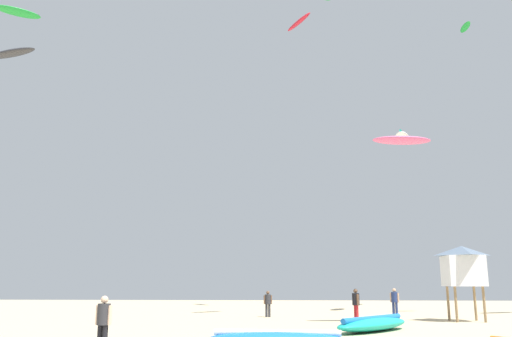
{
  "coord_description": "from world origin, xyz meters",
  "views": [
    {
      "loc": [
        2.0,
        -12.03,
        1.98
      ],
      "look_at": [
        0.0,
        16.93,
        8.32
      ],
      "focal_mm": 37.46,
      "sensor_mm": 36.0,
      "label": 1
    }
  ],
  "objects_px": {
    "person_midground": "(268,302)",
    "kite_aloft_5": "(402,138)",
    "kite_aloft_0": "(299,22)",
    "person_right": "(395,300)",
    "kite_aloft_3": "(402,140)",
    "person_left": "(356,302)",
    "kite_grounded_near": "(373,324)",
    "lifeguard_tower": "(463,265)",
    "kite_aloft_1": "(17,12)",
    "kite_aloft_6": "(465,27)",
    "kite_aloft_4": "(11,53)",
    "person_foreground": "(103,320)"
  },
  "relations": [
    {
      "from": "kite_aloft_6",
      "to": "kite_aloft_3",
      "type": "bearing_deg",
      "value": -118.14
    },
    {
      "from": "lifeguard_tower",
      "to": "kite_aloft_6",
      "type": "distance_m",
      "value": 30.74
    },
    {
      "from": "kite_grounded_near",
      "to": "kite_aloft_6",
      "type": "bearing_deg",
      "value": 61.21
    },
    {
      "from": "lifeguard_tower",
      "to": "kite_aloft_6",
      "type": "bearing_deg",
      "value": 67.15
    },
    {
      "from": "kite_aloft_1",
      "to": "kite_aloft_3",
      "type": "distance_m",
      "value": 30.56
    },
    {
      "from": "lifeguard_tower",
      "to": "kite_aloft_5",
      "type": "distance_m",
      "value": 14.57
    },
    {
      "from": "lifeguard_tower",
      "to": "kite_aloft_0",
      "type": "relative_size",
      "value": 1.04
    },
    {
      "from": "person_midground",
      "to": "person_right",
      "type": "bearing_deg",
      "value": 87.19
    },
    {
      "from": "person_foreground",
      "to": "kite_aloft_1",
      "type": "height_order",
      "value": "kite_aloft_1"
    },
    {
      "from": "kite_grounded_near",
      "to": "kite_aloft_4",
      "type": "bearing_deg",
      "value": 168.85
    },
    {
      "from": "person_left",
      "to": "kite_aloft_6",
      "type": "distance_m",
      "value": 34.59
    },
    {
      "from": "person_midground",
      "to": "kite_aloft_5",
      "type": "height_order",
      "value": "kite_aloft_5"
    },
    {
      "from": "lifeguard_tower",
      "to": "kite_aloft_6",
      "type": "relative_size",
      "value": 1.76
    },
    {
      "from": "person_right",
      "to": "lifeguard_tower",
      "type": "xyz_separation_m",
      "value": [
        3.06,
        -4.66,
        2.02
      ]
    },
    {
      "from": "person_midground",
      "to": "person_right",
      "type": "height_order",
      "value": "person_right"
    },
    {
      "from": "person_foreground",
      "to": "person_right",
      "type": "height_order",
      "value": "person_right"
    },
    {
      "from": "person_left",
      "to": "kite_aloft_4",
      "type": "bearing_deg",
      "value": 167.59
    },
    {
      "from": "person_foreground",
      "to": "kite_aloft_1",
      "type": "relative_size",
      "value": 0.5
    },
    {
      "from": "person_right",
      "to": "kite_aloft_3",
      "type": "distance_m",
      "value": 11.45
    },
    {
      "from": "kite_aloft_1",
      "to": "person_midground",
      "type": "bearing_deg",
      "value": -3.63
    },
    {
      "from": "kite_aloft_3",
      "to": "kite_aloft_5",
      "type": "bearing_deg",
      "value": 78.06
    },
    {
      "from": "kite_grounded_near",
      "to": "lifeguard_tower",
      "type": "bearing_deg",
      "value": 48.55
    },
    {
      "from": "person_right",
      "to": "kite_grounded_near",
      "type": "relative_size",
      "value": 0.33
    },
    {
      "from": "kite_aloft_5",
      "to": "kite_aloft_0",
      "type": "bearing_deg",
      "value": 143.02
    },
    {
      "from": "person_midground",
      "to": "kite_aloft_5",
      "type": "distance_m",
      "value": 17.63
    },
    {
      "from": "kite_aloft_4",
      "to": "kite_aloft_3",
      "type": "bearing_deg",
      "value": 0.49
    },
    {
      "from": "person_right",
      "to": "person_midground",
      "type": "bearing_deg",
      "value": -56.68
    },
    {
      "from": "person_midground",
      "to": "kite_aloft_1",
      "type": "xyz_separation_m",
      "value": [
        -19.15,
        1.21,
        21.46
      ]
    },
    {
      "from": "kite_aloft_1",
      "to": "kite_aloft_3",
      "type": "height_order",
      "value": "kite_aloft_1"
    },
    {
      "from": "kite_aloft_5",
      "to": "kite_aloft_1",
      "type": "bearing_deg",
      "value": -169.12
    },
    {
      "from": "kite_aloft_0",
      "to": "kite_aloft_1",
      "type": "relative_size",
      "value": 1.2
    },
    {
      "from": "kite_grounded_near",
      "to": "kite_aloft_5",
      "type": "xyz_separation_m",
      "value": [
        5.34,
        17.19,
        13.07
      ]
    },
    {
      "from": "kite_grounded_near",
      "to": "lifeguard_tower",
      "type": "distance_m",
      "value": 9.67
    },
    {
      "from": "person_foreground",
      "to": "kite_aloft_3",
      "type": "distance_m",
      "value": 19.2
    },
    {
      "from": "person_left",
      "to": "kite_aloft_5",
      "type": "xyz_separation_m",
      "value": [
        5.33,
        10.81,
        12.35
      ]
    },
    {
      "from": "kite_aloft_0",
      "to": "kite_aloft_5",
      "type": "bearing_deg",
      "value": -36.98
    },
    {
      "from": "person_foreground",
      "to": "kite_aloft_3",
      "type": "bearing_deg",
      "value": 155.58
    },
    {
      "from": "person_midground",
      "to": "kite_aloft_0",
      "type": "relative_size",
      "value": 0.4
    },
    {
      "from": "kite_aloft_5",
      "to": "kite_aloft_6",
      "type": "xyz_separation_m",
      "value": [
        8.42,
        7.84,
        13.33
      ]
    },
    {
      "from": "person_foreground",
      "to": "kite_aloft_3",
      "type": "relative_size",
      "value": 0.5
    },
    {
      "from": "kite_aloft_3",
      "to": "person_midground",
      "type": "bearing_deg",
      "value": 141.17
    },
    {
      "from": "kite_grounded_near",
      "to": "kite_aloft_3",
      "type": "distance_m",
      "value": 10.57
    },
    {
      "from": "person_left",
      "to": "kite_aloft_0",
      "type": "bearing_deg",
      "value": 79.36
    },
    {
      "from": "person_left",
      "to": "kite_aloft_0",
      "type": "relative_size",
      "value": 0.44
    },
    {
      "from": "person_midground",
      "to": "kite_aloft_0",
      "type": "bearing_deg",
      "value": 156.94
    },
    {
      "from": "lifeguard_tower",
      "to": "kite_aloft_3",
      "type": "distance_m",
      "value": 8.04
    },
    {
      "from": "kite_grounded_near",
      "to": "kite_aloft_1",
      "type": "distance_m",
      "value": 34.74
    },
    {
      "from": "person_right",
      "to": "kite_aloft_0",
      "type": "relative_size",
      "value": 0.44
    },
    {
      "from": "kite_aloft_5",
      "to": "kite_aloft_6",
      "type": "distance_m",
      "value": 17.61
    },
    {
      "from": "person_midground",
      "to": "kite_aloft_3",
      "type": "relative_size",
      "value": 0.48
    }
  ]
}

